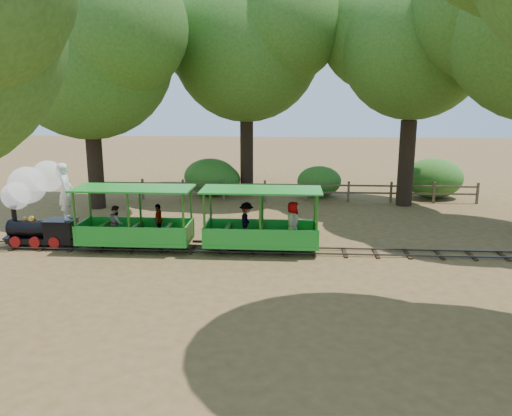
# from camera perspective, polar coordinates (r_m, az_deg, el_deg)

# --- Properties ---
(ground) EXTENTS (90.00, 90.00, 0.00)m
(ground) POSITION_cam_1_polar(r_m,az_deg,el_deg) (16.40, 3.11, -5.06)
(ground) COLOR brown
(ground) RESTS_ON ground
(track) EXTENTS (22.00, 1.00, 0.10)m
(track) POSITION_cam_1_polar(r_m,az_deg,el_deg) (16.38, 3.12, -4.83)
(track) COLOR #3F3D3A
(track) RESTS_ON ground
(locomotive) EXTENTS (2.67, 1.22, 2.99)m
(locomotive) POSITION_cam_1_polar(r_m,az_deg,el_deg) (18.08, -23.80, 1.11)
(locomotive) COLOR black
(locomotive) RESTS_ON ground
(carriage_front) EXTENTS (3.84, 1.57, 1.99)m
(carriage_front) POSITION_cam_1_polar(r_m,az_deg,el_deg) (16.94, -13.64, -2.02)
(carriage_front) COLOR #209327
(carriage_front) RESTS_ON track
(carriage_rear) EXTENTS (3.84, 1.57, 1.99)m
(carriage_rear) POSITION_cam_1_polar(r_m,az_deg,el_deg) (16.17, 0.83, -2.18)
(carriage_rear) COLOR #209327
(carriage_rear) RESTS_ON track
(oak_nw) EXTENTS (9.15, 8.05, 10.41)m
(oak_nw) POSITION_cam_1_polar(r_m,az_deg,el_deg) (23.47, -18.80, 17.33)
(oak_nw) COLOR #2D2116
(oak_nw) RESTS_ON ground
(oak_nc) EXTENTS (9.01, 7.93, 10.88)m
(oak_nc) POSITION_cam_1_polar(r_m,az_deg,el_deg) (25.42, -1.19, 18.78)
(oak_nc) COLOR #2D2116
(oak_nc) RESTS_ON ground
(oak_ne) EXTENTS (7.98, 7.03, 10.29)m
(oak_ne) POSITION_cam_1_polar(r_m,az_deg,el_deg) (23.90, 17.55, 18.00)
(oak_ne) COLOR #2D2116
(oak_ne) RESTS_ON ground
(fence) EXTENTS (18.10, 0.10, 1.00)m
(fence) POSITION_cam_1_polar(r_m,az_deg,el_deg) (24.02, 3.40, 2.15)
(fence) COLOR brown
(fence) RESTS_ON ground
(shrub_west) EXTENTS (2.32, 1.79, 1.61)m
(shrub_west) POSITION_cam_1_polar(r_m,az_deg,el_deg) (25.52, -4.40, 3.29)
(shrub_west) COLOR #2D6B1E
(shrub_west) RESTS_ON ground
(shrub_mid_w) EXTENTS (2.69, 2.07, 1.87)m
(shrub_mid_w) POSITION_cam_1_polar(r_m,az_deg,el_deg) (25.55, -5.25, 3.58)
(shrub_mid_w) COLOR #2D6B1E
(shrub_mid_w) RESTS_ON ground
(shrub_mid_e) EXTENTS (2.21, 1.70, 1.53)m
(shrub_mid_e) POSITION_cam_1_polar(r_m,az_deg,el_deg) (25.31, 7.24, 3.05)
(shrub_mid_e) COLOR #2D6B1E
(shrub_mid_e) RESTS_ON ground
(shrub_east) EXTENTS (2.85, 2.19, 1.97)m
(shrub_east) POSITION_cam_1_polar(r_m,az_deg,el_deg) (26.22, 19.66, 3.24)
(shrub_east) COLOR #2D6B1E
(shrub_east) RESTS_ON ground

